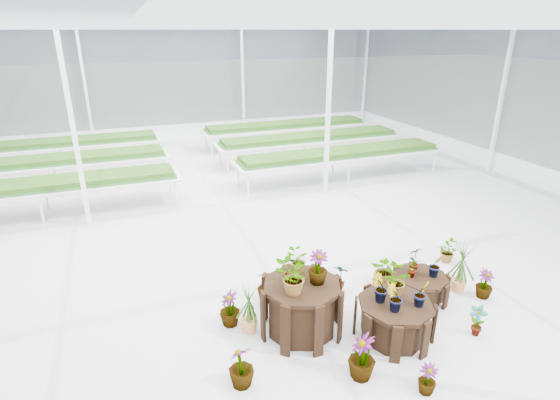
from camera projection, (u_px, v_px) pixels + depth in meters
name	position (u px, v px, depth m)	size (l,w,h in m)	color
ground_plane	(272.00, 290.00, 7.53)	(24.00, 24.00, 0.00)	gray
greenhouse_shell	(271.00, 165.00, 6.71)	(18.00, 24.00, 4.50)	white
steel_frame	(271.00, 165.00, 6.71)	(18.00, 24.00, 4.50)	silver
nursery_benches	(194.00, 159.00, 13.65)	(16.00, 7.00, 0.84)	silver
plinth_tall	(301.00, 308.00, 6.38)	(1.19, 1.19, 0.81)	black
plinth_mid	(394.00, 320.00, 6.30)	(1.11, 1.11, 0.58)	black
plinth_low	(420.00, 286.00, 7.27)	(0.91, 0.91, 0.41)	black
nursery_plants	(360.00, 288.00, 6.68)	(5.02, 2.97, 1.31)	#224412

